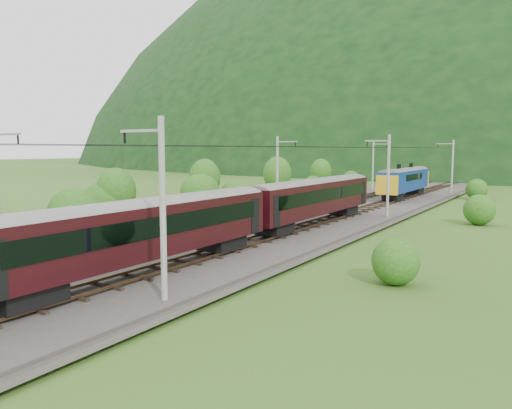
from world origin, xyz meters
The scene contains 13 objects.
ground centered at (0.00, 0.00, 0.00)m, with size 600.00×600.00×0.00m, color #2F4D18.
railbed centered at (0.00, 10.00, 0.15)m, with size 14.00×220.00×0.30m, color #38332D.
track_left centered at (-2.40, 10.00, 0.37)m, with size 2.40×220.00×0.27m.
track_right centered at (2.40, 10.00, 0.37)m, with size 2.40×220.00×0.27m.
catenary_left centered at (-6.12, 32.00, 4.50)m, with size 2.54×192.28×8.00m.
catenary_right centered at (6.12, 32.00, 4.50)m, with size 2.54×192.28×8.00m.
overhead_wires centered at (0.00, 10.00, 7.10)m, with size 4.83×198.00×0.03m.
mountain_ridge centered at (-120.00, 300.00, 0.00)m, with size 336.00×280.00×132.00m, color black.
hazard_post_near centered at (0.04, 23.36, 1.14)m, with size 0.18×0.18×1.68m, color red.
hazard_post_far centered at (0.13, 41.76, 1.08)m, with size 0.17×0.17×1.55m, color red.
signal centered at (-3.73, 23.67, 1.76)m, with size 0.28×0.28×2.49m.
vegetation_left centered at (-14.56, 23.03, 2.53)m, with size 11.42×150.25×6.73m.
vegetation_right centered at (12.44, -1.57, 1.41)m, with size 6.79×101.63×3.17m.
Camera 1 is at (20.92, -16.01, 6.91)m, focal length 35.00 mm.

